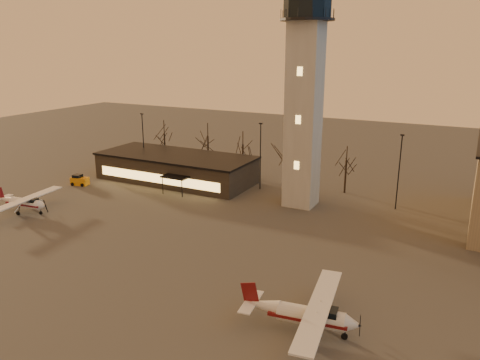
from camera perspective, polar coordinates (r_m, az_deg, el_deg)
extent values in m
plane|color=#3E3B39|center=(40.67, -7.98, -15.27)|extent=(220.00, 220.00, 0.00)
cube|color=#9D9B95|center=(62.26, 7.75, 7.56)|extent=(4.00, 4.00, 24.00)
cylinder|color=black|center=(61.68, 8.20, 18.79)|extent=(6.80, 6.80, 0.30)
cylinder|color=black|center=(61.80, 8.27, 20.50)|extent=(6.00, 6.00, 3.40)
cube|color=black|center=(76.06, -7.79, 1.40)|extent=(25.00, 10.00, 4.00)
cube|color=black|center=(75.55, -7.85, 2.98)|extent=(25.40, 10.40, 0.30)
cube|color=#EEB353|center=(72.26, -10.05, 0.19)|extent=(22.00, 0.08, 1.40)
cube|color=black|center=(68.94, -7.92, 0.38)|extent=(4.00, 2.00, 0.20)
cylinder|color=black|center=(81.67, -11.68, 4.39)|extent=(0.16, 0.16, 10.00)
cube|color=black|center=(80.83, -11.89, 7.90)|extent=(0.50, 0.25, 0.18)
cylinder|color=black|center=(70.19, 2.50, 2.82)|extent=(0.16, 0.16, 10.00)
cube|color=black|center=(69.21, 2.55, 6.90)|extent=(0.50, 0.25, 0.18)
cylinder|color=black|center=(64.66, 18.79, 0.81)|extent=(0.16, 0.16, 10.00)
cube|color=black|center=(63.60, 19.19, 5.21)|extent=(0.50, 0.25, 0.18)
cylinder|color=black|center=(86.73, -9.13, 3.75)|extent=(0.28, 0.28, 5.74)
cylinder|color=black|center=(78.54, 0.35, 2.49)|extent=(0.28, 0.28, 5.25)
cylinder|color=black|center=(71.28, 5.34, 1.38)|extent=(0.28, 0.28, 6.16)
cylinder|color=black|center=(70.59, 12.73, 0.41)|extent=(0.28, 0.28, 4.97)
cylinder|color=black|center=(84.00, -3.91, 3.47)|extent=(0.28, 0.28, 5.60)
cylinder|color=silver|center=(37.13, 8.66, -16.11)|extent=(5.26, 2.09, 1.45)
cone|color=silver|center=(36.80, 13.44, -16.71)|extent=(1.17, 1.50, 1.38)
cone|color=silver|center=(37.79, 2.85, -15.01)|extent=(2.80, 1.56, 1.22)
cube|color=black|center=(36.72, 10.45, -15.68)|extent=(1.80, 1.37, 0.78)
cube|color=#5B0D0E|center=(37.19, 8.30, -16.13)|extent=(6.15, 2.25, 0.24)
cube|color=silver|center=(36.60, 9.60, -15.08)|extent=(3.23, 12.34, 0.16)
cube|color=silver|center=(37.99, 1.36, -14.61)|extent=(1.47, 3.77, 0.09)
cube|color=#5B0D0E|center=(37.63, 1.20, -13.56)|extent=(1.54, 0.29, 1.89)
cylinder|color=white|center=(67.19, -24.61, -2.60)|extent=(4.67, 1.80, 1.29)
cone|color=white|center=(65.36, -22.95, -2.91)|extent=(1.02, 1.32, 1.23)
cone|color=white|center=(69.52, -26.59, -2.12)|extent=(2.48, 1.35, 1.09)
cube|color=black|center=(66.37, -24.05, -2.35)|extent=(1.59, 1.20, 0.69)
cube|color=#5C0D18|center=(67.34, -24.73, -2.62)|extent=(5.46, 1.93, 0.22)
cube|color=white|center=(66.62, -24.39, -2.03)|extent=(2.72, 10.99, 0.14)
cube|color=white|center=(70.14, -27.10, -1.96)|extent=(1.26, 3.35, 0.08)
cube|color=#5C0D18|center=(70.02, -27.22, -1.41)|extent=(1.37, 0.24, 1.68)
cube|color=orange|center=(77.44, -18.94, -0.14)|extent=(2.85, 1.89, 1.22)
cube|color=black|center=(77.46, -19.20, 0.38)|extent=(1.44, 1.44, 0.70)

